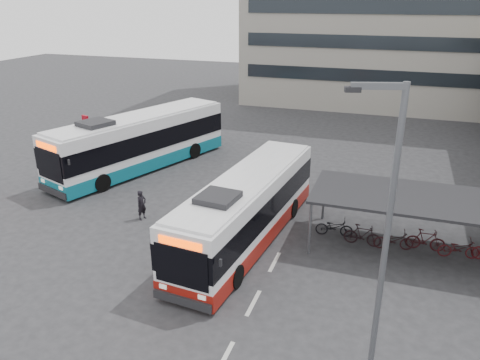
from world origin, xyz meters
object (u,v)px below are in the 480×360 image
(bus_main, at_px, (247,209))
(bus_teal, at_px, (140,142))
(lamp_post, at_px, (384,224))
(pedestrian, at_px, (142,205))

(bus_main, distance_m, bus_teal, 11.82)
(lamp_post, bearing_deg, pedestrian, 133.19)
(bus_main, height_order, lamp_post, lamp_post)
(bus_main, relative_size, lamp_post, 1.34)
(bus_main, bearing_deg, bus_teal, 149.18)
(bus_main, distance_m, lamp_post, 9.40)
(lamp_post, bearing_deg, bus_main, 116.10)
(bus_main, height_order, bus_teal, bus_teal)
(lamp_post, bearing_deg, bus_teal, 122.64)
(bus_main, relative_size, bus_teal, 0.89)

